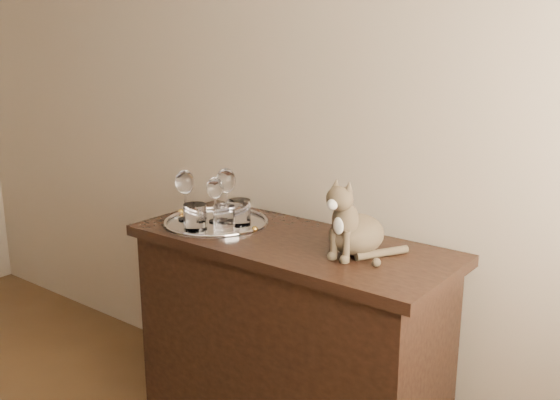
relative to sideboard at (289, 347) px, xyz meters
The scene contains 10 objects.
wall_back 1.15m from the sideboard, 152.68° to the left, with size 4.00×0.10×2.70m, color tan.
sideboard is the anchor object (origin of this frame).
tray 0.54m from the sideboard, behind, with size 0.40×0.40×0.01m, color silver.
wine_glass_b 0.63m from the sideboard, behind, with size 0.08×0.08×0.20m, color silver, non-canonical shape.
wine_glass_c 0.70m from the sideboard, behind, with size 0.07×0.07×0.20m, color white, non-canonical shape.
wine_glass_d 0.62m from the sideboard, behind, with size 0.07×0.07×0.18m, color white, non-canonical shape.
tumbler_a 0.54m from the sideboard, 162.96° to the right, with size 0.08×0.08×0.09m, color silver.
tumbler_b 0.60m from the sideboard, 156.09° to the right, with size 0.09×0.09×0.10m, color silver.
tumbler_c 0.54m from the sideboard, behind, with size 0.09×0.09×0.10m, color white.
cat 0.62m from the sideboard, ahead, with size 0.27×0.25×0.27m, color #47392A, non-canonical shape.
Camera 1 is at (1.88, 0.24, 1.54)m, focal length 40.00 mm.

